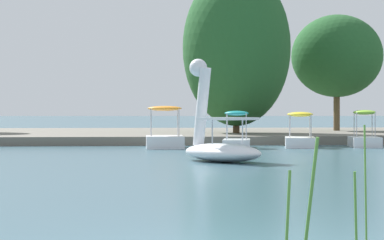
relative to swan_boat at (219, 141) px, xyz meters
The scene contains 8 objects.
shore_bank_far 20.45m from the swan_boat, 93.72° to the left, with size 133.35×19.18×0.39m, color #6B665B.
swan_boat is the anchor object (origin of this frame).
pedal_boat_orange 8.72m from the swan_boat, 97.73° to the left, with size 1.53×2.35×1.72m.
pedal_boat_teal 8.83m from the swan_boat, 78.29° to the left, with size 1.44×2.30×1.52m.
pedal_boat_yellow 9.74m from the swan_boat, 62.77° to the left, with size 1.63×2.46×1.47m.
pedal_boat_lime 11.45m from the swan_boat, 50.64° to the left, with size 1.52×2.41×1.56m.
tree_broadleaf_behind_dock 23.49m from the swan_boat, 65.67° to the left, with size 7.39×7.43×6.78m.
tree_willow_near_path 17.29m from the swan_boat, 79.94° to the left, with size 6.28×6.70×8.48m.
Camera 1 is at (-1.38, -7.41, 1.45)m, focal length 70.52 mm.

